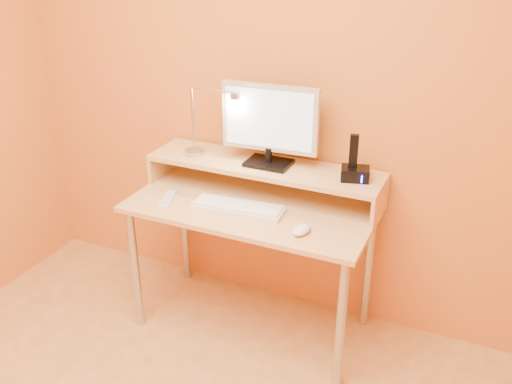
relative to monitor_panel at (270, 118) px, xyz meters
The scene contains 25 objects.
wall_back 0.21m from the monitor_panel, 98.88° to the left, with size 3.00×0.04×2.50m, color #C76B34.
desk_leg_fl 1.05m from the monitor_panel, 144.51° to the right, with size 0.04×0.04×0.69m, color #ADADAE.
desk_leg_fr 1.02m from the monitor_panel, 37.99° to the right, with size 0.04×0.04×0.69m, color #ADADAE.
desk_leg_bl 0.97m from the monitor_panel, behind, with size 0.04×0.04×0.69m, color #ADADAE.
desk_leg_br 0.94m from the monitor_panel, ahead, with size 0.04×0.04×0.69m, color #ADADAE.
desk_lower 0.44m from the monitor_panel, 98.88° to the right, with size 1.20×0.60×0.03m, color tan.
shelf_riser_left 0.70m from the monitor_panel, behind, with size 0.02×0.30×0.14m, color tan.
shelf_riser_right 0.66m from the monitor_panel, ahead, with size 0.02×0.30×0.14m, color tan.
desk_shelf 0.25m from the monitor_panel, 158.19° to the right, with size 1.20×0.30×0.03m, color tan.
monitor_foot 0.23m from the monitor_panel, 90.00° to the right, with size 0.22×0.16×0.02m, color black.
monitor_neck 0.19m from the monitor_panel, 90.00° to the right, with size 0.04×0.04×0.07m, color black.
monitor_panel is the anchor object (origin of this frame).
monitor_back 0.02m from the monitor_panel, 90.00° to the left, with size 0.43×0.01×0.28m, color black.
monitor_screen 0.02m from the monitor_panel, 90.00° to the right, with size 0.44×0.00×0.28m, color silver.
lamp_base 0.47m from the monitor_panel, behind, with size 0.10×0.10×0.03m, color #ADADAE.
lamp_post 0.41m from the monitor_panel, behind, with size 0.01×0.01×0.33m, color #ADADAE.
lamp_arm 0.31m from the monitor_panel, behind, with size 0.01×0.01×0.24m, color #ADADAE.
lamp_head 0.20m from the monitor_panel, 166.40° to the right, with size 0.04×0.04×0.03m, color #ADADAE.
lamp_bulb 0.19m from the monitor_panel, 166.40° to the right, with size 0.03×0.03×0.00m, color #FFEAC6.
phone_dock 0.48m from the monitor_panel, ahead, with size 0.13×0.10×0.06m, color black.
phone_handset 0.43m from the monitor_panel, ahead, with size 0.04×0.03×0.16m, color black.
phone_led 0.53m from the monitor_panel, ahead, with size 0.01×0.00×0.04m, color #222FFF.
keyboard 0.46m from the monitor_panel, 104.23° to the right, with size 0.44×0.14×0.02m, color silver.
mouse 0.58m from the monitor_panel, 47.89° to the right, with size 0.06×0.11×0.04m, color white.
remote_control 0.64m from the monitor_panel, 145.52° to the right, with size 0.05×0.18×0.02m, color silver.
Camera 1 is at (1.03, -1.05, 1.95)m, focal length 39.42 mm.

